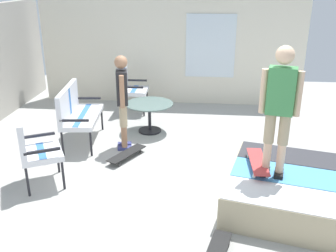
# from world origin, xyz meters

# --- Properties ---
(ground_plane) EXTENTS (12.00, 12.00, 0.10)m
(ground_plane) POSITION_xyz_m (0.00, 0.00, -0.05)
(ground_plane) COLOR #A8A8A3
(house_facade) EXTENTS (0.23, 6.00, 2.45)m
(house_facade) POSITION_xyz_m (3.80, 0.49, 1.23)
(house_facade) COLOR silver
(house_facade) RESTS_ON ground_plane
(skate_ramp) EXTENTS (2.12, 2.31, 0.44)m
(skate_ramp) POSITION_xyz_m (-0.48, -1.41, 0.22)
(skate_ramp) COLOR tan
(skate_ramp) RESTS_ON ground_plane
(patio_bench) EXTENTS (1.30, 0.68, 1.02)m
(patio_bench) POSITION_xyz_m (1.21, 1.94, 0.62)
(patio_bench) COLOR black
(patio_bench) RESTS_ON ground_plane
(patio_chair_near_house) EXTENTS (0.63, 0.56, 1.02)m
(patio_chair_near_house) POSITION_xyz_m (2.94, 1.33, 0.61)
(patio_chair_near_house) COLOR black
(patio_chair_near_house) RESTS_ON ground_plane
(patio_chair_by_wall) EXTENTS (0.81, 0.78, 1.02)m
(patio_chair_by_wall) POSITION_xyz_m (-0.35, 2.05, 0.61)
(patio_chair_by_wall) COLOR black
(patio_chair_by_wall) RESTS_ON ground_plane
(patio_table) EXTENTS (0.90, 0.90, 0.57)m
(patio_table) POSITION_xyz_m (1.84, 0.72, 0.40)
(patio_table) COLOR black
(patio_table) RESTS_ON ground_plane
(person_watching) EXTENTS (0.47, 0.29, 1.62)m
(person_watching) POSITION_xyz_m (1.05, 1.06, 0.94)
(person_watching) COLOR navy
(person_watching) RESTS_ON ground_plane
(person_skater) EXTENTS (0.29, 0.47, 1.64)m
(person_skater) POSITION_xyz_m (-0.52, -1.20, 1.39)
(person_skater) COLOR black
(person_skater) RESTS_ON skate_ramp
(skateboard_by_bench) EXTENTS (0.80, 0.55, 0.10)m
(skateboard_by_bench) POSITION_xyz_m (0.62, 0.93, 0.08)
(skateboard_by_bench) COLOR black
(skateboard_by_bench) RESTS_ON ground_plane
(skateboard_on_ramp) EXTENTS (0.80, 0.22, 0.10)m
(skateboard_on_ramp) POSITION_xyz_m (-0.35, -1.03, 0.52)
(skateboard_on_ramp) COLOR #B23838
(skateboard_on_ramp) RESTS_ON skate_ramp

